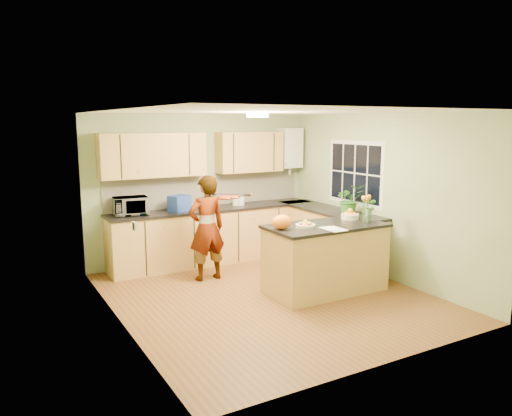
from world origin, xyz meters
TOP-DOWN VIEW (x-y plane):
  - floor at (0.00, 0.00)m, footprint 4.50×4.50m
  - ceiling at (0.00, 0.00)m, footprint 4.00×4.50m
  - wall_back at (0.00, 2.25)m, footprint 4.00×0.02m
  - wall_front at (0.00, -2.25)m, footprint 4.00×0.02m
  - wall_left at (-2.00, 0.00)m, footprint 0.02×4.50m
  - wall_right at (2.00, 0.00)m, footprint 0.02×4.50m
  - back_counter at (0.10, 1.95)m, footprint 3.64×0.62m
  - right_counter at (1.70, 0.85)m, footprint 0.62×2.24m
  - splashback at (0.10, 2.23)m, footprint 3.60×0.02m
  - upper_cabinets at (-0.18, 2.08)m, footprint 3.20×0.34m
  - boiler at (1.70, 2.09)m, footprint 0.40×0.30m
  - window_right at (1.99, 0.60)m, footprint 0.01×1.30m
  - light_switch at (-1.99, -0.60)m, footprint 0.02×0.09m
  - ceiling_lamp at (0.00, 0.30)m, footprint 0.30×0.30m
  - peninsula_island at (0.81, -0.21)m, footprint 1.68×0.86m
  - fruit_dish at (0.46, -0.21)m, footprint 0.27×0.27m
  - orange_bowl at (1.36, -0.06)m, footprint 0.26×0.26m
  - flower_vase at (1.41, -0.39)m, footprint 0.24×0.24m
  - orange_bag at (0.11, -0.16)m, footprint 0.28×0.25m
  - papers at (0.71, -0.51)m, footprint 0.24×0.32m
  - violinist at (-0.42, 1.10)m, footprint 0.59×0.39m
  - violin at (-0.22, 0.88)m, footprint 0.56×0.49m
  - microwave at (-1.32, 1.96)m, footprint 0.55×0.40m
  - blue_box at (-0.54, 1.92)m, footprint 0.39×0.35m
  - kettle at (0.12, 1.99)m, footprint 0.15×0.15m
  - jar_cream at (0.51, 1.98)m, footprint 0.11×0.11m
  - jar_white at (0.60, 1.93)m, footprint 0.13×0.13m
  - potted_plant at (1.70, 0.37)m, footprint 0.52×0.49m

SIDE VIEW (x-z plane):
  - floor at x=0.00m, z-range 0.00..0.00m
  - back_counter at x=0.10m, z-range 0.00..0.94m
  - right_counter at x=1.70m, z-range 0.00..0.94m
  - peninsula_island at x=0.81m, z-range 0.00..0.96m
  - violinist at x=-0.42m, z-range 0.00..1.59m
  - papers at x=0.71m, z-range 0.96..0.97m
  - fruit_dish at x=0.46m, z-range 0.95..1.05m
  - jar_cream at x=0.51m, z-range 0.94..1.10m
  - orange_bowl at x=1.36m, z-range 0.95..1.10m
  - jar_white at x=0.60m, z-range 0.94..1.12m
  - kettle at x=0.12m, z-range 0.91..1.19m
  - orange_bag at x=0.11m, z-range 0.96..1.16m
  - blue_box at x=-0.54m, z-range 0.94..1.20m
  - microwave at x=-1.32m, z-range 0.94..1.22m
  - potted_plant at x=1.70m, z-range 0.94..1.41m
  - splashback at x=0.10m, z-range 0.94..1.46m
  - wall_back at x=0.00m, z-range 0.00..2.50m
  - wall_front at x=0.00m, z-range 0.00..2.50m
  - wall_left at x=-2.00m, z-range 0.00..2.50m
  - wall_right at x=2.00m, z-range 0.00..2.50m
  - flower_vase at x=1.41m, z-range 1.03..1.47m
  - violin at x=-0.22m, z-range 1.21..1.35m
  - light_switch at x=-1.99m, z-range 1.26..1.34m
  - window_right at x=1.99m, z-range 1.02..2.08m
  - upper_cabinets at x=-0.18m, z-range 1.50..2.20m
  - boiler at x=1.70m, z-range 1.47..2.33m
  - ceiling_lamp at x=0.00m, z-range 2.43..2.50m
  - ceiling at x=0.00m, z-range 2.49..2.51m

